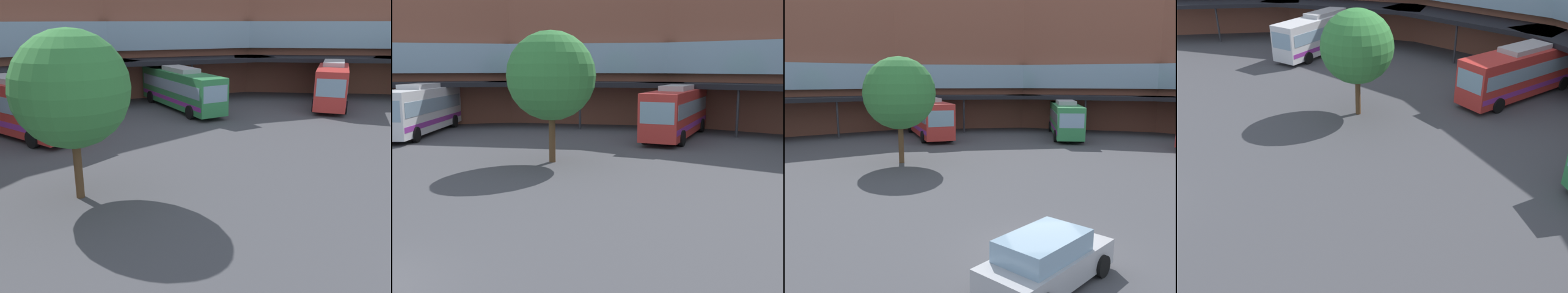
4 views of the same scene
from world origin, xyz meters
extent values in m
plane|color=#47474C|center=(0.00, 0.00, 0.00)|extent=(124.17, 124.17, 0.00)
cube|color=#93543F|center=(15.24, 33.81, 7.53)|extent=(18.21, 12.57, 15.05)
cube|color=#8CADC6|center=(14.99, 33.27, 6.02)|extent=(16.74, 12.08, 2.63)
cube|color=black|center=(13.18, 29.25, 3.76)|extent=(17.39, 10.74, 0.40)
cylinder|color=#2D2D33|center=(12.53, 27.80, 1.88)|extent=(0.20, 0.20, 3.76)
cube|color=#93543F|center=(0.00, 37.09, 7.53)|extent=(17.27, 6.00, 15.05)
cube|color=#8CADC6|center=(0.00, 36.49, 6.02)|extent=(15.55, 6.24, 2.63)
cube|color=black|center=(0.00, 32.09, 3.76)|extent=(17.27, 4.00, 0.40)
cylinder|color=#2D2D33|center=(0.00, 30.49, 1.88)|extent=(0.20, 0.20, 3.76)
cube|color=#93543F|center=(-15.24, 33.81, 7.53)|extent=(18.21, 12.57, 15.05)
cube|color=#8CADC6|center=(-14.99, 33.27, 6.02)|extent=(16.74, 12.08, 2.63)
cube|color=black|center=(-13.18, 29.25, 3.76)|extent=(17.39, 10.74, 0.40)
cylinder|color=#2D2D33|center=(-12.53, 27.80, 1.88)|extent=(0.20, 0.20, 3.76)
cube|color=#338C4C|center=(9.86, 26.30, 1.81)|extent=(5.00, 11.51, 2.91)
cube|color=#8CADC6|center=(9.86, 26.30, 2.16)|extent=(4.88, 10.86, 0.93)
cube|color=purple|center=(9.86, 26.30, 0.99)|extent=(4.97, 11.29, 0.35)
cube|color=#8CADC6|center=(8.54, 20.88, 2.16)|extent=(2.09, 0.62, 1.28)
cube|color=#B2B2B7|center=(9.86, 26.30, 3.44)|extent=(2.59, 4.34, 0.36)
cylinder|color=black|center=(10.12, 22.30, 0.55)|extent=(0.55, 1.14, 1.10)
cylinder|color=black|center=(7.78, 22.87, 0.55)|extent=(0.55, 1.14, 1.10)
cylinder|color=black|center=(11.93, 29.74, 0.55)|extent=(0.55, 1.14, 1.10)
cylinder|color=black|center=(9.59, 30.30, 0.55)|extent=(0.55, 1.14, 1.10)
cube|color=red|center=(-3.77, 27.83, 1.95)|extent=(4.70, 11.51, 3.21)
cube|color=#8CADC6|center=(-3.77, 27.83, 2.34)|extent=(4.62, 10.86, 1.03)
cube|color=purple|center=(-3.77, 27.83, 1.06)|extent=(4.68, 11.29, 0.38)
cube|color=#8CADC6|center=(-2.69, 22.38, 2.34)|extent=(2.25, 0.56, 1.41)
cube|color=#B2B2B7|center=(-3.77, 27.83, 3.74)|extent=(2.55, 4.31, 0.36)
cylinder|color=black|center=(-1.77, 24.34, 0.55)|extent=(0.51, 1.14, 1.10)
cylinder|color=black|center=(-4.30, 23.84, 0.55)|extent=(0.51, 1.14, 1.10)
cylinder|color=black|center=(-3.25, 31.83, 0.55)|extent=(0.51, 1.14, 1.10)
cylinder|color=black|center=(-5.77, 31.33, 0.55)|extent=(0.51, 1.14, 1.10)
cube|color=#B7B7BC|center=(-0.50, -2.11, 0.55)|extent=(4.55, 4.17, 0.75)
cube|color=#8CADC6|center=(-0.70, -2.27, 1.23)|extent=(3.05, 2.89, 0.60)
cylinder|color=black|center=(0.06, -0.49, 0.33)|extent=(0.65, 0.59, 0.66)
cylinder|color=black|center=(1.19, -1.89, 0.33)|extent=(0.65, 0.59, 0.66)
cylinder|color=black|center=(-2.20, -2.33, 0.33)|extent=(0.65, 0.59, 0.66)
cylinder|color=brown|center=(-5.66, 15.31, 1.72)|extent=(0.36, 0.36, 3.44)
sphere|color=#38843D|center=(-5.66, 15.31, 4.79)|extent=(4.88, 4.88, 4.88)
camera|label=1|loc=(-13.26, -0.21, 7.50)|focal=37.46mm
camera|label=2|loc=(10.67, -5.27, 5.27)|focal=43.82mm
camera|label=3|loc=(-3.72, -12.23, 5.70)|focal=36.66mm
camera|label=4|loc=(20.69, 4.53, 12.82)|focal=40.63mm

